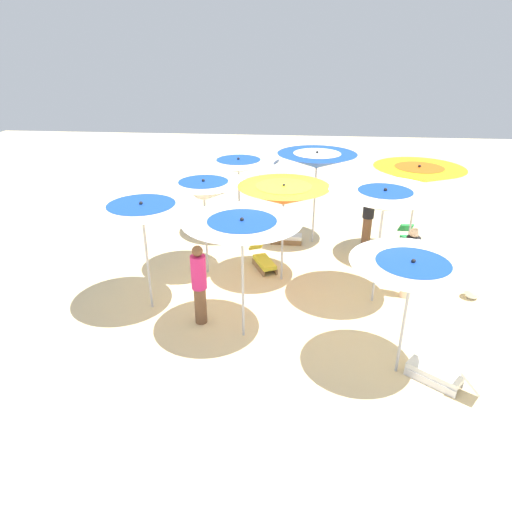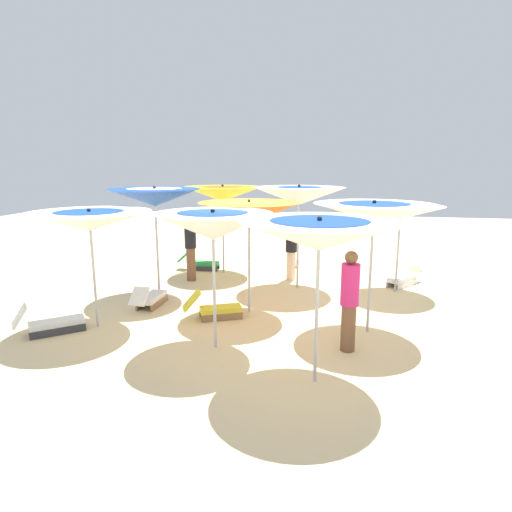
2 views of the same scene
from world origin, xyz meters
TOP-DOWN VIEW (x-y plane):
  - ground at (0.00, 0.00)m, footprint 35.62×35.62m
  - beach_umbrella_0 at (-1.46, 2.99)m, footprint 2.16×2.16m
  - beach_umbrella_1 at (-2.40, 0.59)m, footprint 2.08×2.08m
  - beach_umbrella_2 at (-2.75, -1.51)m, footprint 2.23×2.23m
  - beach_umbrella_3 at (0.74, 1.84)m, footprint 2.22×2.22m
  - beach_umbrella_4 at (-0.07, -0.18)m, footprint 2.03×2.03m
  - beach_umbrella_5 at (-0.29, -2.00)m, footprint 1.92×1.92m
  - beach_umbrella_6 at (3.11, 1.93)m, footprint 1.97×1.97m
  - beach_umbrella_7 at (2.29, -0.82)m, footprint 2.11×2.11m
  - beach_umbrella_8 at (1.43, -2.89)m, footprint 2.18×2.18m
  - lounger_0 at (-2.25, -0.23)m, footprint 0.39×1.20m
  - lounger_1 at (-3.40, -1.97)m, footprint 1.14×1.04m
  - lounger_2 at (3.39, 2.58)m, footprint 1.02×1.19m
  - lounger_3 at (-2.22, 3.21)m, footprint 1.21×0.42m
  - lounger_4 at (-0.67, -0.67)m, footprint 1.21×0.81m
  - beachgoer_0 at (-2.09, 2.02)m, footprint 0.30×0.30m
  - beachgoer_1 at (1.91, -1.73)m, footprint 0.30×0.30m
  - beachgoer_2 at (0.50, 2.59)m, footprint 0.30×0.30m
  - beach_ball at (0.44, 4.04)m, footprint 0.35×0.35m

SIDE VIEW (x-z plane):
  - ground at x=0.00m, z-range -0.04..0.00m
  - beach_ball at x=0.44m, z-range 0.00..0.35m
  - lounger_2 at x=3.39m, z-range -0.07..0.46m
  - lounger_1 at x=-3.40m, z-range -0.10..0.50m
  - lounger_0 at x=-2.25m, z-range -0.08..0.48m
  - lounger_3 at x=-2.22m, z-range -0.08..0.48m
  - lounger_4 at x=-0.67m, z-range -0.10..0.52m
  - beachgoer_2 at x=0.50m, z-range 0.03..1.67m
  - beachgoer_1 at x=1.91m, z-range 0.04..1.73m
  - beachgoer_0 at x=-2.09m, z-range 0.06..1.94m
  - beach_umbrella_6 at x=3.11m, z-range 0.86..3.02m
  - beach_umbrella_2 at x=-2.75m, z-range 0.90..3.16m
  - beach_umbrella_5 at x=-0.29m, z-range 0.90..3.25m
  - beach_umbrella_4 at x=-0.07m, z-range 0.92..3.28m
  - beach_umbrella_8 at x=1.43m, z-range 0.93..3.31m
  - beach_umbrella_7 at x=2.29m, z-range 1.01..3.44m
  - beach_umbrella_0 at x=-1.46m, z-range 0.99..3.48m
  - beach_umbrella_3 at x=0.74m, z-range 1.01..3.57m
  - beach_umbrella_1 at x=-2.40m, z-range 1.03..3.59m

